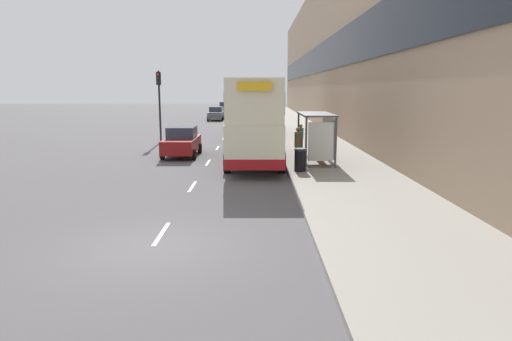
# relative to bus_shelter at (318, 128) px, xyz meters

# --- Properties ---
(ground_plane) EXTENTS (220.00, 220.00, 0.00)m
(ground_plane) POSITION_rel_bus_shelter_xyz_m (-5.77, -12.32, -1.88)
(ground_plane) COLOR #5B595B
(pavement) EXTENTS (5.00, 93.00, 0.14)m
(pavement) POSITION_rel_bus_shelter_xyz_m (0.73, 26.18, -1.81)
(pavement) COLOR #A39E93
(pavement) RESTS_ON ground_plane
(terrace_facade) EXTENTS (3.10, 93.00, 15.31)m
(terrace_facade) POSITION_rel_bus_shelter_xyz_m (4.72, 26.18, 5.77)
(terrace_facade) COLOR #9E846B
(terrace_facade) RESTS_ON ground_plane
(lane_mark_0) EXTENTS (0.12, 2.00, 0.01)m
(lane_mark_0) POSITION_rel_bus_shelter_xyz_m (-5.77, -11.24, -1.87)
(lane_mark_0) COLOR silver
(lane_mark_0) RESTS_ON ground_plane
(lane_mark_1) EXTENTS (0.12, 2.00, 0.01)m
(lane_mark_1) POSITION_rel_bus_shelter_xyz_m (-5.77, -5.22, -1.87)
(lane_mark_1) COLOR silver
(lane_mark_1) RESTS_ON ground_plane
(lane_mark_2) EXTENTS (0.12, 2.00, 0.01)m
(lane_mark_2) POSITION_rel_bus_shelter_xyz_m (-5.77, 0.80, -1.87)
(lane_mark_2) COLOR silver
(lane_mark_2) RESTS_ON ground_plane
(lane_mark_3) EXTENTS (0.12, 2.00, 0.01)m
(lane_mark_3) POSITION_rel_bus_shelter_xyz_m (-5.77, 6.82, -1.87)
(lane_mark_3) COLOR silver
(lane_mark_3) RESTS_ON ground_plane
(lane_mark_4) EXTENTS (0.12, 2.00, 0.01)m
(lane_mark_4) POSITION_rel_bus_shelter_xyz_m (-5.77, 12.84, -1.87)
(lane_mark_4) COLOR silver
(lane_mark_4) RESTS_ON ground_plane
(lane_mark_5) EXTENTS (0.12, 2.00, 0.01)m
(lane_mark_5) POSITION_rel_bus_shelter_xyz_m (-5.77, 18.86, -1.87)
(lane_mark_5) COLOR silver
(lane_mark_5) RESTS_ON ground_plane
(lane_mark_6) EXTENTS (0.12, 2.00, 0.01)m
(lane_mark_6) POSITION_rel_bus_shelter_xyz_m (-5.77, 24.88, -1.87)
(lane_mark_6) COLOR silver
(lane_mark_6) RESTS_ON ground_plane
(bus_shelter) EXTENTS (1.60, 4.20, 2.48)m
(bus_shelter) POSITION_rel_bus_shelter_xyz_m (0.00, 0.00, 0.00)
(bus_shelter) COLOR #4C4C51
(bus_shelter) RESTS_ON ground_plane
(double_decker_bus_near) EXTENTS (2.85, 11.36, 4.30)m
(double_decker_bus_near) POSITION_rel_bus_shelter_xyz_m (-3.30, 1.35, 0.41)
(double_decker_bus_near) COLOR beige
(double_decker_bus_near) RESTS_ON ground_plane
(double_decker_bus_ahead) EXTENTS (2.85, 11.30, 4.30)m
(double_decker_bus_ahead) POSITION_rel_bus_shelter_xyz_m (-3.36, 15.31, 0.41)
(double_decker_bus_ahead) COLOR beige
(double_decker_bus_ahead) RESTS_ON ground_plane
(car_0) EXTENTS (1.97, 3.85, 1.84)m
(car_0) POSITION_rel_bus_shelter_xyz_m (-8.12, 49.14, -0.97)
(car_0) COLOR #B7B799
(car_0) RESTS_ON ground_plane
(car_1) EXTENTS (1.96, 4.18, 1.79)m
(car_1) POSITION_rel_bus_shelter_xyz_m (-3.91, 51.53, -1.00)
(car_1) COLOR silver
(car_1) RESTS_ON ground_plane
(car_2) EXTENTS (1.94, 4.31, 1.70)m
(car_2) POSITION_rel_bus_shelter_xyz_m (-7.52, 3.22, -1.03)
(car_2) COLOR maroon
(car_2) RESTS_ON ground_plane
(car_3) EXTENTS (1.93, 4.45, 1.67)m
(car_3) POSITION_rel_bus_shelter_xyz_m (-8.22, 33.98, -1.04)
(car_3) COLOR #4C5156
(car_3) RESTS_ON ground_plane
(pedestrian_at_shelter) EXTENTS (0.33, 0.33, 1.68)m
(pedestrian_at_shelter) POSITION_rel_bus_shelter_xyz_m (-0.61, 3.65, -0.88)
(pedestrian_at_shelter) COLOR #23232D
(pedestrian_at_shelter) RESTS_ON ground_plane
(pedestrian_1) EXTENTS (0.36, 0.36, 1.84)m
(pedestrian_1) POSITION_rel_bus_shelter_xyz_m (-1.14, -0.42, -0.80)
(pedestrian_1) COLOR #23232D
(pedestrian_1) RESTS_ON ground_plane
(litter_bin) EXTENTS (0.55, 0.55, 1.05)m
(litter_bin) POSITION_rel_bus_shelter_xyz_m (-1.22, -2.52, -1.21)
(litter_bin) COLOR black
(litter_bin) RESTS_ON ground_plane
(traffic_light_far_kerb) EXTENTS (0.30, 0.32, 5.12)m
(traffic_light_far_kerb) POSITION_rel_bus_shelter_xyz_m (-10.17, 10.07, 1.56)
(traffic_light_far_kerb) COLOR black
(traffic_light_far_kerb) RESTS_ON ground_plane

